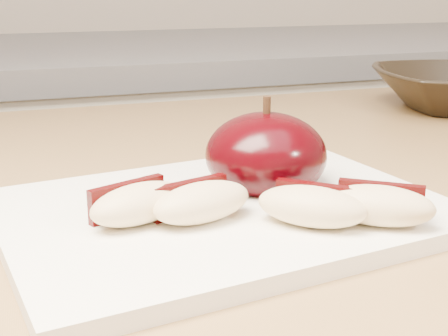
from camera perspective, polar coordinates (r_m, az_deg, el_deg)
name	(u,v)px	position (r m, az deg, el deg)	size (l,w,h in m)	color
back_cabinet	(126,274)	(1.32, -8.99, -9.58)	(2.40, 0.62, 0.94)	silver
cutting_board	(224,212)	(0.41, 0.00, -4.07)	(0.28, 0.21, 0.01)	white
apple_half	(266,155)	(0.45, 3.85, 1.19)	(0.11, 0.11, 0.07)	black
apple_wedge_a	(138,203)	(0.38, -7.85, -3.19)	(0.07, 0.05, 0.02)	beige
apple_wedge_b	(201,202)	(0.38, -2.15, -3.09)	(0.07, 0.05, 0.02)	beige
apple_wedge_c	(312,206)	(0.38, 8.07, -3.43)	(0.07, 0.07, 0.02)	beige
apple_wedge_d	(379,205)	(0.39, 13.98, -3.28)	(0.07, 0.07, 0.02)	beige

